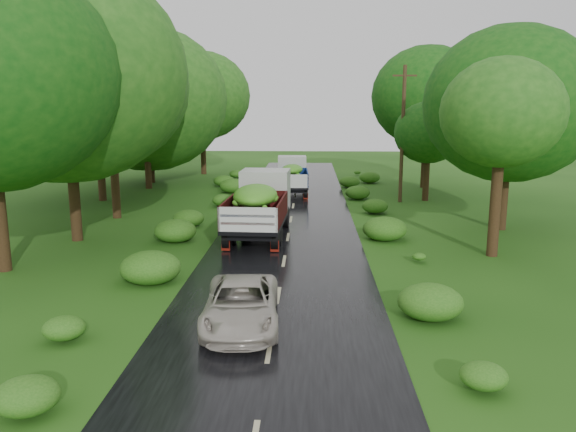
# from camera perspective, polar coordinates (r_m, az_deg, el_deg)

# --- Properties ---
(ground) EXTENTS (120.00, 120.00, 0.00)m
(ground) POSITION_cam_1_polar(r_m,az_deg,el_deg) (14.34, -1.91, -13.43)
(ground) COLOR #19420E
(ground) RESTS_ON ground
(road) EXTENTS (6.50, 80.00, 0.02)m
(road) POSITION_cam_1_polar(r_m,az_deg,el_deg) (18.98, -0.83, -7.08)
(road) COLOR black
(road) RESTS_ON ground
(road_lines) EXTENTS (0.12, 69.60, 0.00)m
(road_lines) POSITION_cam_1_polar(r_m,az_deg,el_deg) (19.93, -0.67, -6.14)
(road_lines) COLOR #BFB78C
(road_lines) RESTS_ON road
(truck_near) EXTENTS (2.68, 6.81, 2.82)m
(truck_near) POSITION_cam_1_polar(r_m,az_deg,el_deg) (25.82, -2.86, 1.47)
(truck_near) COLOR black
(truck_near) RESTS_ON ground
(truck_far) EXTENTS (2.19, 5.75, 2.39)m
(truck_far) POSITION_cam_1_polar(r_m,az_deg,el_deg) (38.11, 0.42, 4.31)
(truck_far) COLOR black
(truck_far) RESTS_ON ground
(car) EXTENTS (2.28, 4.47, 1.21)m
(car) POSITION_cam_1_polar(r_m,az_deg,el_deg) (15.57, -4.77, -8.92)
(car) COLOR beige
(car) RESTS_ON road
(utility_pole) EXTENTS (1.45, 0.24, 8.29)m
(utility_pole) POSITION_cam_1_polar(r_m,az_deg,el_deg) (35.24, 11.56, 8.27)
(utility_pole) COLOR #382616
(utility_pole) RESTS_ON ground
(trees_left) EXTENTS (8.29, 33.20, 9.35)m
(trees_left) POSITION_cam_1_polar(r_m,az_deg,el_deg) (36.10, -16.54, 12.03)
(trees_left) COLOR black
(trees_left) RESTS_ON ground
(trees_right) EXTENTS (5.54, 22.43, 8.32)m
(trees_right) POSITION_cam_1_polar(r_m,az_deg,el_deg) (33.32, 17.11, 10.51)
(trees_right) COLOR black
(trees_right) RESTS_ON ground
(shrubs) EXTENTS (11.90, 44.00, 0.70)m
(shrubs) POSITION_cam_1_polar(r_m,az_deg,el_deg) (27.59, 0.16, -0.50)
(shrubs) COLOR #245F16
(shrubs) RESTS_ON ground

